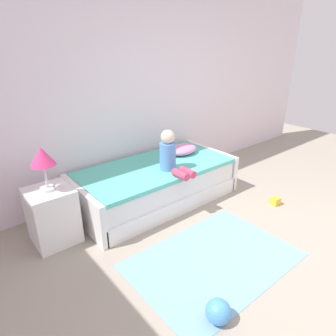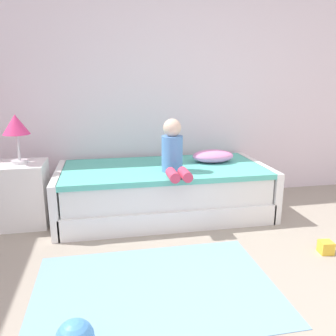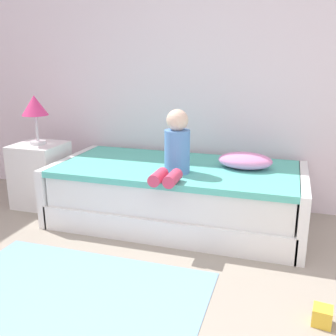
{
  "view_description": "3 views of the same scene",
  "coord_description": "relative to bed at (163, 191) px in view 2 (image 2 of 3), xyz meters",
  "views": [
    {
      "loc": [
        -2.49,
        -0.79,
        1.97
      ],
      "look_at": [
        -0.41,
        1.75,
        0.55
      ],
      "focal_mm": 31.56,
      "sensor_mm": 36.0,
      "label": 1
    },
    {
      "loc": [
        -1.0,
        -1.29,
        1.35
      ],
      "look_at": [
        -0.41,
        1.75,
        0.55
      ],
      "focal_mm": 36.61,
      "sensor_mm": 36.0,
      "label": 2
    },
    {
      "loc": [
        0.46,
        -1.02,
        1.39
      ],
      "look_at": [
        -0.41,
        1.75,
        0.55
      ],
      "focal_mm": 41.53,
      "sensor_mm": 36.0,
      "label": 3
    }
  ],
  "objects": [
    {
      "name": "area_rug",
      "position": [
        -0.29,
        -1.3,
        -0.24
      ],
      "size": [
        1.6,
        1.1,
        0.01
      ],
      "primitive_type": "cube",
      "color": "#7AA8CC",
      "rests_on": "ground"
    },
    {
      "name": "child_figure",
      "position": [
        0.05,
        -0.23,
        0.46
      ],
      "size": [
        0.2,
        0.51,
        0.5
      ],
      "color": "#598CD1",
      "rests_on": "bed"
    },
    {
      "name": "nightstand",
      "position": [
        -1.35,
        -0.01,
        0.05
      ],
      "size": [
        0.44,
        0.44,
        0.6
      ],
      "primitive_type": "cube",
      "color": "white",
      "rests_on": "ground"
    },
    {
      "name": "table_lamp",
      "position": [
        -1.35,
        -0.01,
        0.69
      ],
      "size": [
        0.24,
        0.24,
        0.45
      ],
      "color": "silver",
      "rests_on": "nightstand"
    },
    {
      "name": "wall_rear",
      "position": [
        0.41,
        0.6,
        1.2
      ],
      "size": [
        7.2,
        0.1,
        2.9
      ],
      "primitive_type": "cube",
      "color": "white",
      "rests_on": "ground"
    },
    {
      "name": "toy_block",
      "position": [
        1.13,
        -1.08,
        -0.2
      ],
      "size": [
        0.11,
        0.11,
        0.1
      ],
      "primitive_type": "cube",
      "rotation": [
        0.0,
        0.0,
        3.02
      ],
      "color": "yellow",
      "rests_on": "ground"
    },
    {
      "name": "pillow",
      "position": [
        0.55,
        0.1,
        0.32
      ],
      "size": [
        0.44,
        0.3,
        0.13
      ],
      "primitive_type": "ellipsoid",
      "color": "#EA8CC6",
      "rests_on": "bed"
    },
    {
      "name": "bed",
      "position": [
        0.0,
        0.0,
        0.0
      ],
      "size": [
        2.11,
        1.0,
        0.5
      ],
      "color": "white",
      "rests_on": "ground"
    }
  ]
}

